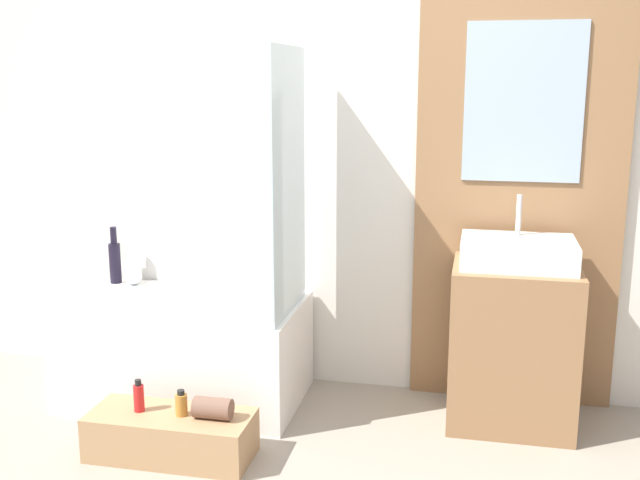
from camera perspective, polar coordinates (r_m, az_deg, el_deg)
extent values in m
cube|color=silver|center=(3.75, 2.68, 7.98)|extent=(4.20, 0.06, 2.60)
cube|color=#8E6642|center=(3.65, 15.09, 7.46)|extent=(0.97, 0.03, 2.60)
cube|color=#9EB2C6|center=(3.62, 15.26, 10.07)|extent=(0.54, 0.01, 0.73)
cube|color=white|center=(3.83, -10.17, -8.26)|extent=(1.15, 0.67, 0.50)
cube|color=silver|center=(3.75, -10.31, -4.72)|extent=(0.90, 0.47, 0.01)
cube|color=silver|center=(3.42, -2.40, 4.37)|extent=(0.01, 0.58, 1.22)
cube|color=#A87F56|center=(3.34, -11.28, -14.36)|extent=(0.70, 0.29, 0.19)
cube|color=#8E6642|center=(3.59, 14.45, -7.72)|extent=(0.56, 0.48, 0.75)
cube|color=white|center=(3.47, 14.83, -0.92)|extent=(0.50, 0.36, 0.12)
cylinder|color=silver|center=(3.54, 14.90, 1.87)|extent=(0.02, 0.02, 0.19)
cylinder|color=black|center=(4.15, -15.35, -1.73)|extent=(0.06, 0.06, 0.21)
cylinder|color=black|center=(4.11, -15.47, 0.34)|extent=(0.03, 0.03, 0.09)
sphere|color=silver|center=(4.10, -14.04, -2.69)|extent=(0.09, 0.09, 0.09)
cylinder|color=red|center=(3.33, -13.64, -11.63)|extent=(0.04, 0.04, 0.12)
cylinder|color=black|center=(3.30, -13.70, -10.51)|extent=(0.03, 0.03, 0.03)
cylinder|color=#B2752D|center=(3.26, -10.52, -12.25)|extent=(0.05, 0.05, 0.09)
cylinder|color=black|center=(3.24, -10.56, -11.35)|extent=(0.03, 0.03, 0.02)
cylinder|color=brown|center=(3.21, -8.17, -12.57)|extent=(0.16, 0.09, 0.09)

